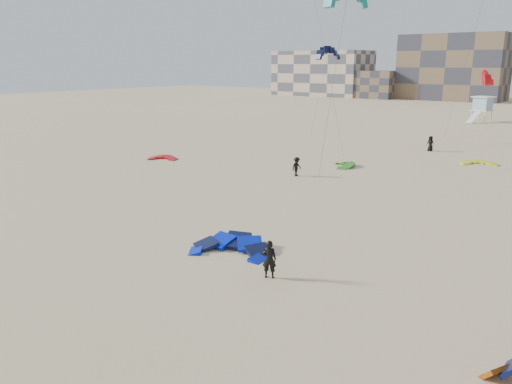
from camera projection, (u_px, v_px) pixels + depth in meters
The scene contains 14 objects.
ground at pixel (191, 294), 22.22m from camera, with size 320.00×320.00×0.00m, color beige.
kite_ground_blue at pixel (230, 252), 27.13m from camera, with size 4.63×4.70×1.34m, color #0015EE, non-canonical shape.
kite_ground_red at pixel (163, 159), 53.66m from camera, with size 2.89×3.04×0.59m, color red, non-canonical shape.
kite_ground_green at pixel (343, 166), 49.97m from camera, with size 3.11×3.25×0.77m, color #409818, non-canonical shape.
kite_ground_yellow at pixel (479, 164), 51.05m from camera, with size 3.16×3.32×0.40m, color #FFF10E, non-canonical shape.
kitesurfer_main at pixel (269, 259), 23.71m from camera, with size 0.69×0.45×1.88m, color black.
kitesurfer_c at pixel (297, 167), 45.45m from camera, with size 1.13×0.65×1.75m, color black.
kitesurfer_e at pixel (430, 144), 58.52m from camera, with size 0.87×0.57×1.79m, color black.
kite_fly_navy at pixel (328, 54), 64.54m from camera, with size 4.53×5.12×11.45m.
kite_fly_red at pixel (487, 79), 65.83m from camera, with size 4.76×4.65×8.57m.
lifeguard_tower_far at pixel (482, 109), 87.86m from camera, with size 3.73×6.42×4.45m.
condo_west_a at pixel (322, 73), 161.50m from camera, with size 30.00×15.00×14.00m, color #C6AE91.
condo_west_b at pixel (453, 67), 140.31m from camera, with size 28.00×14.00×18.00m, color brown.
condo_fill_left at pixel (377, 85), 148.85m from camera, with size 12.00×10.00×8.00m, color brown.
Camera 1 is at (14.81, -14.31, 9.95)m, focal length 35.00 mm.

